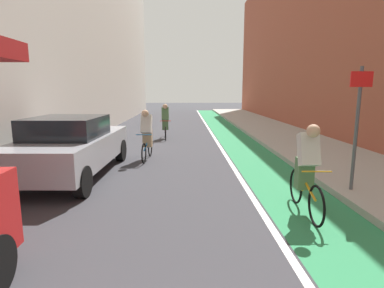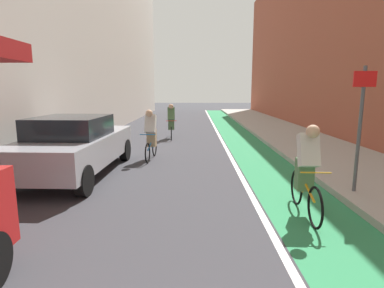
# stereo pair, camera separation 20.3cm
# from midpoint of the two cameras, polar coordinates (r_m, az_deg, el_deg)

# --- Properties ---
(ground_plane) EXTENTS (85.60, 85.60, 0.00)m
(ground_plane) POSITION_cam_midpoint_polar(r_m,az_deg,el_deg) (12.72, -3.74, 0.09)
(ground_plane) COLOR #38383D
(bike_lane_paint) EXTENTS (1.60, 38.91, 0.00)m
(bike_lane_paint) POSITION_cam_midpoint_polar(r_m,az_deg,el_deg) (14.84, 7.09, 1.46)
(bike_lane_paint) COLOR #2D8451
(bike_lane_paint) RESTS_ON ground
(lane_divider_stripe) EXTENTS (0.12, 38.91, 0.00)m
(lane_divider_stripe) POSITION_cam_midpoint_polar(r_m,az_deg,el_deg) (14.74, 3.63, 1.45)
(lane_divider_stripe) COLOR white
(lane_divider_stripe) RESTS_ON ground
(sidewalk_right) EXTENTS (3.27, 38.91, 0.14)m
(sidewalk_right) POSITION_cam_midpoint_polar(r_m,az_deg,el_deg) (15.38, 16.11, 1.70)
(sidewalk_right) COLOR #A8A59E
(sidewalk_right) RESTS_ON ground
(building_facade_right) EXTENTS (2.40, 34.91, 11.18)m
(building_facade_right) POSITION_cam_midpoint_polar(r_m,az_deg,el_deg) (18.45, 23.97, 19.80)
(building_facade_right) COLOR #9E4C38
(building_facade_right) RESTS_ON ground
(parked_sedan_silver) EXTENTS (2.02, 4.50, 1.53)m
(parked_sedan_silver) POSITION_cam_midpoint_polar(r_m,az_deg,el_deg) (8.39, -22.23, -0.29)
(parked_sedan_silver) COLOR #9EA0A8
(parked_sedan_silver) RESTS_ON ground
(cyclist_mid) EXTENTS (0.48, 1.73, 1.62)m
(cyclist_mid) POSITION_cam_midpoint_polar(r_m,az_deg,el_deg) (5.70, 19.60, -4.43)
(cyclist_mid) COLOR black
(cyclist_mid) RESTS_ON ground
(cyclist_trailing) EXTENTS (0.48, 1.67, 1.59)m
(cyclist_trailing) POSITION_cam_midpoint_polar(r_m,az_deg,el_deg) (9.73, -8.99, 1.99)
(cyclist_trailing) COLOR black
(cyclist_trailing) RESTS_ON ground
(cyclist_far) EXTENTS (0.48, 1.65, 1.58)m
(cyclist_far) POSITION_cam_midpoint_polar(r_m,az_deg,el_deg) (13.96, -5.42, 4.27)
(cyclist_far) COLOR black
(cyclist_far) RESTS_ON ground
(street_sign_post) EXTENTS (0.44, 0.07, 2.49)m
(street_sign_post) POSITION_cam_midpoint_polar(r_m,az_deg,el_deg) (6.92, 27.71, 4.36)
(street_sign_post) COLOR #4C4C51
(street_sign_post) RESTS_ON sidewalk_right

